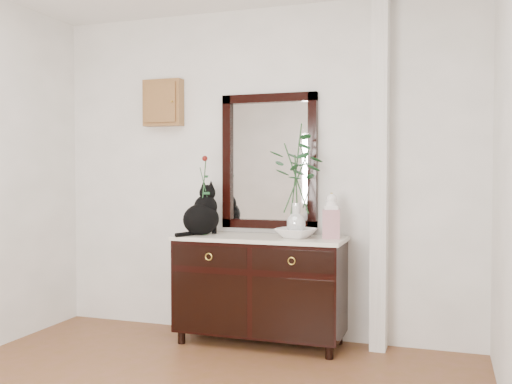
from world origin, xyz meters
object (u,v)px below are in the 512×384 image
(sideboard, at_px, (260,284))
(cat, at_px, (201,209))
(ginger_jar, at_px, (331,215))
(lotus_bowl, at_px, (296,233))

(sideboard, height_order, cat, cat)
(cat, bearing_deg, sideboard, 21.04)
(cat, xyz_separation_m, ginger_jar, (1.05, 0.07, -0.03))
(sideboard, bearing_deg, cat, -176.35)
(sideboard, distance_m, lotus_bowl, 0.51)
(ginger_jar, bearing_deg, cat, -176.39)
(cat, bearing_deg, ginger_jar, 21.00)
(sideboard, xyz_separation_m, lotus_bowl, (0.29, -0.01, 0.41))
(sideboard, relative_size, lotus_bowl, 4.48)
(cat, distance_m, ginger_jar, 1.05)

